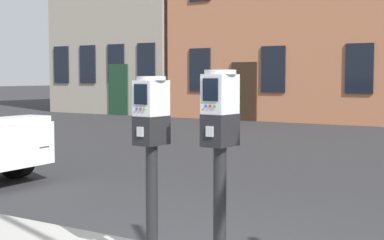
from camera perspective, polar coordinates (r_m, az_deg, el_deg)
The scene contains 2 objects.
parking_meter_near_kerb at distance 4.20m, azimuth -4.07°, elevation -1.65°, with size 0.23×0.26×1.42m.
parking_meter_twin_adjacent at distance 3.89m, azimuth 2.81°, elevation -1.70°, with size 0.23×0.26×1.46m.
Camera 1 is at (2.47, -3.66, 1.55)m, focal length 53.47 mm.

